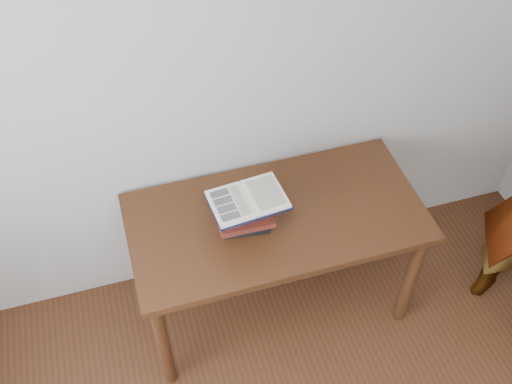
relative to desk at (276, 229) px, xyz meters
name	(u,v)px	position (x,y,z in m)	size (l,w,h in m)	color
desk	(276,229)	(0.00, 0.00, 0.00)	(1.37, 0.69, 0.74)	#4A2212
book_stack	(243,211)	(-0.16, -0.01, 0.19)	(0.27, 0.21, 0.19)	black
open_book	(248,200)	(-0.15, -0.04, 0.30)	(0.35, 0.26, 0.03)	black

